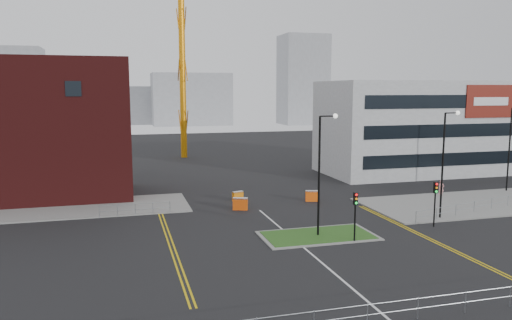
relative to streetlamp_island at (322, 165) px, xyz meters
The scene contains 28 objects.
ground 9.91m from the streetlamp_island, 105.50° to the right, with size 200.00×200.00×0.00m, color black.
pavement_left 26.80m from the streetlamp_island, 147.78° to the left, with size 28.00×8.00×0.12m, color slate.
pavement_right 21.35m from the streetlamp_island, 16.87° to the left, with size 24.00×10.00×0.12m, color slate.
island_kerb 5.38m from the streetlamp_island, behind, with size 8.60×4.60×0.08m, color slate.
grass_island 5.36m from the streetlamp_island, behind, with size 8.00×4.00×0.12m, color #1F4416.
brick_building 32.20m from the streetlamp_island, 141.56° to the left, with size 24.20×10.07×14.24m.
office_block 33.78m from the streetlamp_island, 45.22° to the left, with size 25.00×12.20×12.00m.
streetlamp_island is the anchor object (origin of this frame).
streetlamp_right_near 12.17m from the streetlamp_island, ahead, with size 1.46×0.36×9.18m.
streetlamp_right_far 27.86m from the streetlamp_island, 21.04° to the left, with size 1.46×0.36×9.18m.
traffic_light_island 3.92m from the streetlamp_island, 48.59° to the right, with size 0.28×0.33×3.65m.
traffic_light_right 10.19m from the streetlamp_island, ahead, with size 0.28×0.33×3.65m.
railing_front 14.91m from the streetlamp_island, 99.00° to the right, with size 24.05×0.05×1.10m.
railing_left 17.22m from the streetlamp_island, 142.89° to the left, with size 6.05×0.05×1.10m.
railing_right 19.18m from the streetlamp_island, 10.84° to the left, with size 19.05×5.05×1.10m.
centre_line 8.38m from the streetlamp_island, 110.29° to the right, with size 0.15×30.00×0.01m, color silver.
yellow_left_a 12.61m from the streetlamp_island, 169.89° to the left, with size 0.12×24.00×0.01m, color gold.
yellow_left_b 12.35m from the streetlamp_island, 169.62° to the left, with size 0.12×24.00×0.01m, color gold.
yellow_right_a 9.29m from the streetlamp_island, 15.36° to the right, with size 0.12×20.00×0.01m, color gold.
yellow_right_b 9.53m from the streetlamp_island, 14.78° to the right, with size 0.12×20.00×0.01m, color gold.
skyline_a 119.82m from the streetlamp_island, 110.65° to the left, with size 18.00×12.00×22.00m, color gray.
skyline_b 122.28m from the streetlamp_island, 86.35° to the left, with size 24.00×12.00×16.00m, color gray.
skyline_c 124.87m from the streetlamp_island, 69.91° to the left, with size 14.00×12.00×28.00m, color gray.
skyline_d 132.40m from the streetlamp_island, 94.43° to the left, with size 30.00×12.00×12.00m, color gray.
pedestrian 20.69m from the streetlamp_island, 29.46° to the left, with size 0.60×0.40×1.66m, color pink.
barrier_left 14.63m from the streetlamp_island, 103.50° to the left, with size 1.18×0.73×0.94m.
barrier_mid 11.44m from the streetlamp_island, 111.98° to the left, with size 1.42×0.88×1.13m.
barrier_right 12.77m from the streetlamp_island, 71.34° to the left, with size 1.34×0.71×1.08m.
Camera 1 is at (-12.15, -25.71, 10.90)m, focal length 35.00 mm.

